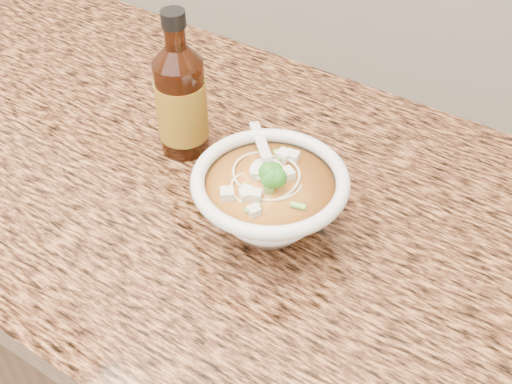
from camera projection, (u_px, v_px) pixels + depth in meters
The scene contains 4 objects.
cabinet at pixel (131, 302), 1.30m from camera, with size 4.00×0.65×0.86m, color #34200F.
counter_slab at pixel (92, 125), 0.99m from camera, with size 4.00×0.68×0.04m, color #AA6D3E.
soup_bowl at pixel (270, 201), 0.78m from camera, with size 0.19×0.19×0.11m.
hot_sauce_bottle at pixel (181, 101), 0.87m from camera, with size 0.07×0.07×0.21m.
Camera 1 is at (0.65, 1.15, 1.48)m, focal length 45.00 mm.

